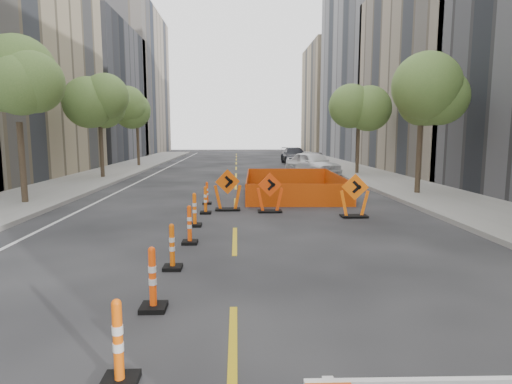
{
  "coord_description": "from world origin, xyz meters",
  "views": [
    {
      "loc": [
        0.07,
        -7.25,
        2.86
      ],
      "look_at": [
        0.64,
        5.55,
        1.1
      ],
      "focal_mm": 30.0,
      "sensor_mm": 36.0,
      "label": 1
    }
  ],
  "objects_px": {
    "parked_car_near": "(313,163)",
    "channelizer_2": "(153,279)",
    "parked_car_mid": "(311,161)",
    "chevron_sign_right": "(355,196)",
    "channelizer_3": "(172,247)",
    "chevron_sign_left": "(228,190)",
    "channelizer_6": "(205,200)",
    "parked_car_far": "(294,156)",
    "channelizer_7": "(207,193)",
    "channelizer_1": "(118,343)",
    "channelizer_5": "(195,210)",
    "chevron_sign_center": "(270,193)",
    "channelizer_4": "(190,225)"
  },
  "relations": [
    {
      "from": "channelizer_1",
      "to": "channelizer_6",
      "type": "bearing_deg",
      "value": 88.81
    },
    {
      "from": "channelizer_5",
      "to": "chevron_sign_center",
      "type": "relative_size",
      "value": 0.72
    },
    {
      "from": "chevron_sign_left",
      "to": "channelizer_7",
      "type": "bearing_deg",
      "value": 106.62
    },
    {
      "from": "chevron_sign_left",
      "to": "chevron_sign_right",
      "type": "bearing_deg",
      "value": -33.32
    },
    {
      "from": "channelizer_3",
      "to": "channelizer_7",
      "type": "bearing_deg",
      "value": 88.97
    },
    {
      "from": "channelizer_3",
      "to": "chevron_sign_center",
      "type": "height_order",
      "value": "chevron_sign_center"
    },
    {
      "from": "channelizer_1",
      "to": "parked_car_mid",
      "type": "bearing_deg",
      "value": 76.16
    },
    {
      "from": "chevron_sign_center",
      "to": "parked_car_far",
      "type": "height_order",
      "value": "parked_car_far"
    },
    {
      "from": "channelizer_2",
      "to": "channelizer_3",
      "type": "distance_m",
      "value": 2.11
    },
    {
      "from": "channelizer_1",
      "to": "chevron_sign_right",
      "type": "xyz_separation_m",
      "value": [
        5.36,
        9.66,
        0.24
      ]
    },
    {
      "from": "channelizer_6",
      "to": "chevron_sign_left",
      "type": "relative_size",
      "value": 0.64
    },
    {
      "from": "parked_car_mid",
      "to": "chevron_sign_right",
      "type": "bearing_deg",
      "value": -73.74
    },
    {
      "from": "channelizer_4",
      "to": "chevron_sign_center",
      "type": "bearing_deg",
      "value": 61.07
    },
    {
      "from": "channelizer_1",
      "to": "parked_car_far",
      "type": "distance_m",
      "value": 36.42
    },
    {
      "from": "channelizer_3",
      "to": "parked_car_mid",
      "type": "xyz_separation_m",
      "value": [
        7.3,
        25.31,
        0.17
      ]
    },
    {
      "from": "channelizer_6",
      "to": "parked_car_near",
      "type": "xyz_separation_m",
      "value": [
        6.33,
        13.97,
        0.32
      ]
    },
    {
      "from": "channelizer_3",
      "to": "chevron_sign_right",
      "type": "height_order",
      "value": "chevron_sign_right"
    },
    {
      "from": "channelizer_3",
      "to": "parked_car_mid",
      "type": "relative_size",
      "value": 0.24
    },
    {
      "from": "channelizer_2",
      "to": "channelizer_7",
      "type": "height_order",
      "value": "channelizer_2"
    },
    {
      "from": "channelizer_1",
      "to": "channelizer_7",
      "type": "bearing_deg",
      "value": 89.42
    },
    {
      "from": "channelizer_7",
      "to": "parked_car_mid",
      "type": "relative_size",
      "value": 0.23
    },
    {
      "from": "parked_car_far",
      "to": "chevron_sign_right",
      "type": "bearing_deg",
      "value": -93.89
    },
    {
      "from": "channelizer_5",
      "to": "parked_car_far",
      "type": "xyz_separation_m",
      "value": [
        6.76,
        27.33,
        0.24
      ]
    },
    {
      "from": "channelizer_1",
      "to": "parked_car_near",
      "type": "relative_size",
      "value": 0.22
    },
    {
      "from": "channelizer_4",
      "to": "parked_car_mid",
      "type": "bearing_deg",
      "value": 72.84
    },
    {
      "from": "parked_car_near",
      "to": "channelizer_2",
      "type": "bearing_deg",
      "value": -130.6
    },
    {
      "from": "channelizer_3",
      "to": "parked_car_far",
      "type": "xyz_separation_m",
      "value": [
        6.82,
        31.55,
        0.27
      ]
    },
    {
      "from": "channelizer_5",
      "to": "chevron_sign_center",
      "type": "height_order",
      "value": "chevron_sign_center"
    },
    {
      "from": "chevron_sign_left",
      "to": "channelizer_3",
      "type": "bearing_deg",
      "value": -112.3
    },
    {
      "from": "parked_car_near",
      "to": "parked_car_mid",
      "type": "xyz_separation_m",
      "value": [
        0.73,
        5.01,
        -0.15
      ]
    },
    {
      "from": "chevron_sign_right",
      "to": "parked_car_near",
      "type": "height_order",
      "value": "parked_car_near"
    },
    {
      "from": "chevron_sign_left",
      "to": "channelizer_4",
      "type": "bearing_deg",
      "value": -114.31
    },
    {
      "from": "channelizer_7",
      "to": "chevron_sign_right",
      "type": "relative_size",
      "value": 0.61
    },
    {
      "from": "channelizer_4",
      "to": "channelizer_7",
      "type": "relative_size",
      "value": 1.11
    },
    {
      "from": "channelizer_7",
      "to": "parked_car_near",
      "type": "distance_m",
      "value": 13.49
    },
    {
      "from": "channelizer_3",
      "to": "channelizer_4",
      "type": "xyz_separation_m",
      "value": [
        0.14,
        2.11,
        0.01
      ]
    },
    {
      "from": "channelizer_2",
      "to": "chevron_sign_left",
      "type": "distance_m",
      "value": 9.15
    },
    {
      "from": "chevron_sign_left",
      "to": "chevron_sign_center",
      "type": "height_order",
      "value": "chevron_sign_left"
    },
    {
      "from": "chevron_sign_right",
      "to": "parked_car_near",
      "type": "xyz_separation_m",
      "value": [
        1.18,
        14.87,
        0.06
      ]
    },
    {
      "from": "channelizer_2",
      "to": "channelizer_6",
      "type": "bearing_deg",
      "value": 88.37
    },
    {
      "from": "channelizer_1",
      "to": "parked_car_far",
      "type": "xyz_separation_m",
      "value": [
        6.79,
        35.78,
        0.25
      ]
    },
    {
      "from": "channelizer_6",
      "to": "parked_car_mid",
      "type": "height_order",
      "value": "parked_car_mid"
    },
    {
      "from": "channelizer_3",
      "to": "parked_car_far",
      "type": "distance_m",
      "value": 32.28
    },
    {
      "from": "channelizer_4",
      "to": "chevron_sign_left",
      "type": "xyz_separation_m",
      "value": [
        0.89,
        4.86,
        0.27
      ]
    },
    {
      "from": "channelizer_3",
      "to": "chevron_sign_left",
      "type": "distance_m",
      "value": 7.05
    },
    {
      "from": "channelizer_7",
      "to": "parked_car_near",
      "type": "relative_size",
      "value": 0.19
    },
    {
      "from": "channelizer_4",
      "to": "channelizer_5",
      "type": "relative_size",
      "value": 0.97
    },
    {
      "from": "channelizer_3",
      "to": "parked_car_mid",
      "type": "bearing_deg",
      "value": 73.91
    },
    {
      "from": "channelizer_2",
      "to": "parked_car_mid",
      "type": "height_order",
      "value": "parked_car_mid"
    },
    {
      "from": "channelizer_4",
      "to": "channelizer_6",
      "type": "bearing_deg",
      "value": 88.55
    }
  ]
}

